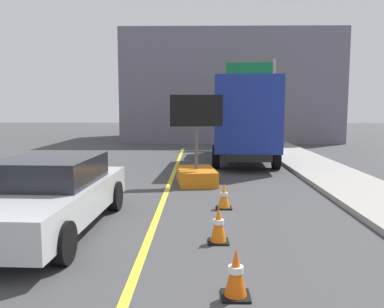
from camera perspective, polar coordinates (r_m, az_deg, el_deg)
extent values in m
cube|color=yellow|center=(5.11, -9.85, -20.60)|extent=(0.14, 36.00, 0.01)
cube|color=orange|center=(12.31, 0.62, -3.16)|extent=(1.31, 1.92, 0.45)
cylinder|color=#4C4C4C|center=(12.19, 0.63, 0.90)|extent=(0.10, 0.10, 1.30)
cube|color=black|center=(12.13, 0.63, 6.19)|extent=(1.60, 0.27, 0.95)
sphere|color=yellow|center=(12.25, 3.18, 6.19)|extent=(0.09, 0.09, 0.09)
sphere|color=yellow|center=(12.21, 1.78, 6.19)|extent=(0.09, 0.09, 0.09)
sphere|color=yellow|center=(12.17, 0.37, 6.19)|extent=(0.09, 0.09, 0.09)
sphere|color=yellow|center=(12.14, -1.04, 6.19)|extent=(0.09, 0.09, 0.09)
sphere|color=yellow|center=(12.13, -1.85, 7.04)|extent=(0.09, 0.09, 0.09)
sphere|color=yellow|center=(12.13, -1.84, 5.34)|extent=(0.09, 0.09, 0.09)
cube|color=black|center=(17.42, 7.26, 0.87)|extent=(2.04, 7.26, 0.25)
cube|color=silver|center=(19.92, 6.90, 4.71)|extent=(2.47, 2.14, 1.90)
cube|color=navy|center=(16.23, 7.55, 5.74)|extent=(2.62, 5.00, 2.75)
cylinder|color=black|center=(19.83, 3.61, 1.26)|extent=(0.33, 0.91, 0.90)
cylinder|color=black|center=(19.94, 10.12, 1.20)|extent=(0.33, 0.91, 0.90)
cylinder|color=black|center=(15.26, 3.45, -0.39)|extent=(0.33, 0.91, 0.90)
cylinder|color=black|center=(15.41, 11.89, -0.45)|extent=(0.33, 0.91, 0.90)
cube|color=silver|center=(8.07, -19.97, -6.29)|extent=(2.07, 4.84, 0.60)
cube|color=black|center=(8.18, -19.47, -2.17)|extent=(1.74, 2.21, 0.50)
cylinder|color=black|center=(6.39, -17.87, -11.95)|extent=(0.24, 0.67, 0.66)
cylinder|color=black|center=(9.30, -10.89, -5.89)|extent=(0.24, 0.67, 0.66)
cylinder|color=black|center=(9.89, -21.18, -5.46)|extent=(0.24, 0.67, 0.66)
cylinder|color=gray|center=(23.17, 11.51, 7.01)|extent=(0.18, 0.18, 5.00)
cube|color=#0F6033|center=(23.12, 8.10, 11.17)|extent=(2.60, 0.23, 1.30)
cube|color=white|center=(23.16, 8.09, 11.16)|extent=(1.82, 0.13, 0.18)
cube|color=slate|center=(29.61, 5.13, 9.20)|extent=(14.22, 8.83, 7.24)
cube|color=black|center=(5.29, 6.20, -19.43)|extent=(0.36, 0.36, 0.03)
cone|color=#EA5B0C|center=(5.16, 6.25, -16.30)|extent=(0.28, 0.28, 0.60)
cylinder|color=white|center=(5.15, 6.25, -16.00)|extent=(0.19, 0.19, 0.08)
cube|color=black|center=(7.13, 3.77, -12.34)|extent=(0.36, 0.36, 0.03)
cone|color=orange|center=(7.03, 3.79, -9.84)|extent=(0.28, 0.28, 0.62)
cylinder|color=white|center=(7.02, 3.79, -9.60)|extent=(0.19, 0.19, 0.08)
cube|color=black|center=(9.39, 4.57, -7.63)|extent=(0.36, 0.36, 0.03)
cone|color=orange|center=(9.32, 4.58, -5.88)|extent=(0.28, 0.28, 0.56)
cylinder|color=white|center=(9.32, 4.59, -5.71)|extent=(0.19, 0.19, 0.08)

